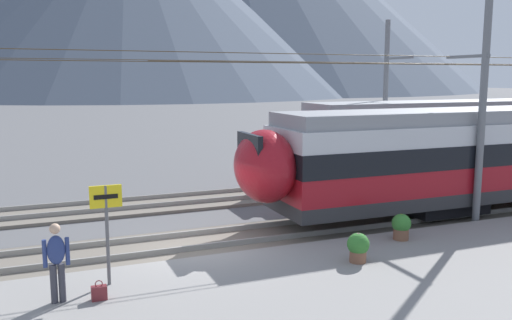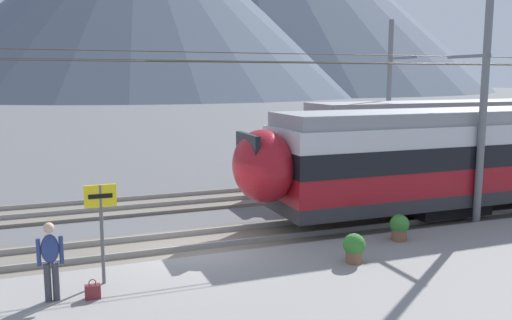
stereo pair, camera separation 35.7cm
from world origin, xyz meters
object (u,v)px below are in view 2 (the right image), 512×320
object	(u,v)px
handbag_beside_passenger	(93,291)
potted_plant_platform_edge	(354,247)
passenger_walking	(50,257)
potted_plant_by_shelter	(399,226)
catenary_mast_mid	(481,98)
catenary_mast_far_side	(390,97)
platform_sign	(101,212)

from	to	relation	value
handbag_beside_passenger	potted_plant_platform_edge	size ratio (longest dim) A/B	0.57
passenger_walking	potted_plant_platform_edge	distance (m)	7.16
handbag_beside_passenger	potted_plant_by_shelter	size ratio (longest dim) A/B	0.57
catenary_mast_mid	catenary_mast_far_side	world-z (taller)	catenary_mast_mid
potted_plant_platform_edge	potted_plant_by_shelter	world-z (taller)	potted_plant_by_shelter
platform_sign	potted_plant_platform_edge	bearing A→B (deg)	-7.84
platform_sign	handbag_beside_passenger	distance (m)	1.74
catenary_mast_far_side	potted_plant_by_shelter	xyz separation A→B (m)	(-6.42, -9.87, -3.29)
catenary_mast_mid	potted_plant_platform_edge	bearing A→B (deg)	-158.99
potted_plant_by_shelter	handbag_beside_passenger	bearing A→B (deg)	-172.32
passenger_walking	potted_plant_by_shelter	xyz separation A→B (m)	(9.35, 0.97, -0.53)
catenary_mast_far_side	handbag_beside_passenger	size ratio (longest dim) A/B	104.34
catenary_mast_far_side	platform_sign	distance (m)	17.99
catenary_mast_mid	catenary_mast_far_side	bearing A→B (deg)	73.10
catenary_mast_mid	potted_plant_by_shelter	distance (m)	5.31
platform_sign	passenger_walking	bearing A→B (deg)	-150.81
potted_plant_platform_edge	catenary_mast_mid	bearing A→B (deg)	21.01
catenary_mast_mid	platform_sign	world-z (taller)	catenary_mast_mid
platform_sign	potted_plant_platform_edge	distance (m)	6.22
catenary_mast_far_side	potted_plant_platform_edge	bearing A→B (deg)	-128.01
catenary_mast_mid	potted_plant_by_shelter	size ratio (longest dim) A/B	59.31
catenary_mast_mid	platform_sign	size ratio (longest dim) A/B	19.65
catenary_mast_mid	handbag_beside_passenger	bearing A→B (deg)	-169.58
catenary_mast_mid	potted_plant_by_shelter	world-z (taller)	catenary_mast_mid
potted_plant_platform_edge	passenger_walking	bearing A→B (deg)	178.26
handbag_beside_passenger	potted_plant_platform_edge	distance (m)	6.35
catenary_mast_far_side	potted_plant_by_shelter	bearing A→B (deg)	-123.07
platform_sign	potted_plant_platform_edge	size ratio (longest dim) A/B	3.03
catenary_mast_mid	platform_sign	xyz separation A→B (m)	(-12.01, -1.46, -2.31)
platform_sign	passenger_walking	distance (m)	1.46
catenary_mast_far_side	potted_plant_by_shelter	world-z (taller)	catenary_mast_far_side
platform_sign	potted_plant_by_shelter	bearing A→B (deg)	2.43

